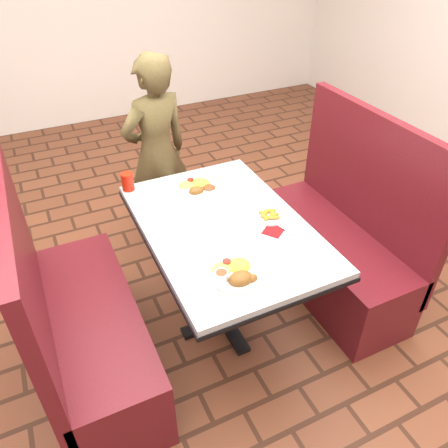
{
  "coord_description": "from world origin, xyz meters",
  "views": [
    {
      "loc": [
        -0.79,
        -1.66,
        2.1
      ],
      "look_at": [
        0.0,
        0.0,
        0.75
      ],
      "focal_mm": 35.0,
      "sensor_mm": 36.0,
      "label": 1
    }
  ],
  "objects_px": {
    "near_dinner_plate": "(236,271)",
    "dining_table": "(224,238)",
    "booth_bench_left": "(84,329)",
    "plantain_plate": "(270,216)",
    "red_tumbler": "(128,182)",
    "booth_bench_right": "(336,245)",
    "far_dinner_plate": "(198,185)",
    "diner_person": "(157,154)"
  },
  "relations": [
    {
      "from": "near_dinner_plate",
      "to": "dining_table",
      "type": "bearing_deg",
      "value": 72.6
    },
    {
      "from": "booth_bench_left",
      "to": "plantain_plate",
      "type": "relative_size",
      "value": 7.07
    },
    {
      "from": "dining_table",
      "to": "red_tumbler",
      "type": "distance_m",
      "value": 0.67
    },
    {
      "from": "dining_table",
      "to": "booth_bench_right",
      "type": "bearing_deg",
      "value": 0.0
    },
    {
      "from": "far_dinner_plate",
      "to": "booth_bench_left",
      "type": "bearing_deg",
      "value": -154.76
    },
    {
      "from": "near_dinner_plate",
      "to": "red_tumbler",
      "type": "relative_size",
      "value": 2.46
    },
    {
      "from": "booth_bench_left",
      "to": "booth_bench_right",
      "type": "xyz_separation_m",
      "value": [
        1.6,
        0.0,
        0.0
      ]
    },
    {
      "from": "booth_bench_right",
      "to": "diner_person",
      "type": "relative_size",
      "value": 0.87
    },
    {
      "from": "far_dinner_plate",
      "to": "red_tumbler",
      "type": "xyz_separation_m",
      "value": [
        -0.37,
        0.17,
        0.03
      ]
    },
    {
      "from": "diner_person",
      "to": "far_dinner_plate",
      "type": "height_order",
      "value": "diner_person"
    },
    {
      "from": "booth_bench_left",
      "to": "booth_bench_right",
      "type": "distance_m",
      "value": 1.6
    },
    {
      "from": "far_dinner_plate",
      "to": "dining_table",
      "type": "bearing_deg",
      "value": -91.69
    },
    {
      "from": "diner_person",
      "to": "red_tumbler",
      "type": "relative_size",
      "value": 13.09
    },
    {
      "from": "dining_table",
      "to": "near_dinner_plate",
      "type": "bearing_deg",
      "value": -107.4
    },
    {
      "from": "plantain_plate",
      "to": "diner_person",
      "type": "bearing_deg",
      "value": 104.65
    },
    {
      "from": "booth_bench_right",
      "to": "plantain_plate",
      "type": "height_order",
      "value": "booth_bench_right"
    },
    {
      "from": "dining_table",
      "to": "booth_bench_right",
      "type": "xyz_separation_m",
      "value": [
        0.8,
        0.0,
        -0.32
      ]
    },
    {
      "from": "far_dinner_plate",
      "to": "red_tumbler",
      "type": "height_order",
      "value": "red_tumbler"
    },
    {
      "from": "diner_person",
      "to": "plantain_plate",
      "type": "height_order",
      "value": "diner_person"
    },
    {
      "from": "dining_table",
      "to": "diner_person",
      "type": "height_order",
      "value": "diner_person"
    },
    {
      "from": "far_dinner_plate",
      "to": "plantain_plate",
      "type": "xyz_separation_m",
      "value": [
        0.23,
        -0.43,
        -0.01
      ]
    },
    {
      "from": "plantain_plate",
      "to": "red_tumbler",
      "type": "bearing_deg",
      "value": 135.01
    },
    {
      "from": "booth_bench_left",
      "to": "dining_table",
      "type": "bearing_deg",
      "value": 0.0
    },
    {
      "from": "booth_bench_right",
      "to": "plantain_plate",
      "type": "distance_m",
      "value": 0.7
    },
    {
      "from": "dining_table",
      "to": "booth_bench_left",
      "type": "xyz_separation_m",
      "value": [
        -0.8,
        0.0,
        -0.32
      ]
    },
    {
      "from": "diner_person",
      "to": "near_dinner_plate",
      "type": "xyz_separation_m",
      "value": [
        -0.08,
        -1.39,
        0.09
      ]
    },
    {
      "from": "dining_table",
      "to": "near_dinner_plate",
      "type": "distance_m",
      "value": 0.41
    },
    {
      "from": "diner_person",
      "to": "red_tumbler",
      "type": "bearing_deg",
      "value": 41.08
    },
    {
      "from": "diner_person",
      "to": "far_dinner_plate",
      "type": "distance_m",
      "value": 0.64
    },
    {
      "from": "booth_bench_right",
      "to": "plantain_plate",
      "type": "relative_size",
      "value": 7.07
    },
    {
      "from": "diner_person",
      "to": "booth_bench_right",
      "type": "bearing_deg",
      "value": 115.11
    },
    {
      "from": "near_dinner_plate",
      "to": "red_tumbler",
      "type": "xyz_separation_m",
      "value": [
        -0.24,
        0.93,
        0.02
      ]
    },
    {
      "from": "booth_bench_right",
      "to": "diner_person",
      "type": "distance_m",
      "value": 1.36
    },
    {
      "from": "near_dinner_plate",
      "to": "booth_bench_right",
      "type": "bearing_deg",
      "value": 22.37
    },
    {
      "from": "booth_bench_left",
      "to": "plantain_plate",
      "type": "bearing_deg",
      "value": -2.78
    },
    {
      "from": "dining_table",
      "to": "booth_bench_right",
      "type": "relative_size",
      "value": 1.01
    },
    {
      "from": "dining_table",
      "to": "far_dinner_plate",
      "type": "height_order",
      "value": "far_dinner_plate"
    },
    {
      "from": "booth_bench_right",
      "to": "diner_person",
      "type": "height_order",
      "value": "diner_person"
    },
    {
      "from": "plantain_plate",
      "to": "far_dinner_plate",
      "type": "bearing_deg",
      "value": 118.32
    },
    {
      "from": "booth_bench_right",
      "to": "far_dinner_plate",
      "type": "bearing_deg",
      "value": 154.13
    },
    {
      "from": "booth_bench_left",
      "to": "booth_bench_right",
      "type": "relative_size",
      "value": 1.0
    },
    {
      "from": "booth_bench_right",
      "to": "near_dinner_plate",
      "type": "distance_m",
      "value": 1.09
    }
  ]
}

